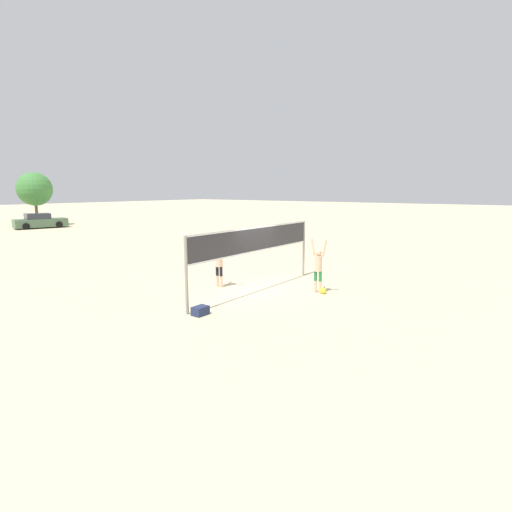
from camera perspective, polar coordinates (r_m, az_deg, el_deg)
ground_plane at (r=15.27m, az=-0.00°, el=-4.99°), size 200.00×200.00×0.00m
volleyball_net at (r=14.92m, az=-0.00°, el=1.70°), size 7.26×0.10×2.45m
player_spiker at (r=14.95m, az=8.87°, el=-1.27°), size 0.28×0.69×2.02m
player_blocker at (r=15.71m, az=-5.32°, el=-0.65°), size 0.28×0.69×2.03m
volleyball at (r=15.03m, az=9.58°, el=-4.91°), size 0.23×0.23×0.23m
gear_bag at (r=12.51m, az=-7.96°, el=-7.74°), size 0.49×0.36×0.27m
parked_car_near at (r=45.16m, az=-28.47°, el=4.36°), size 5.02×2.91×1.47m
tree_left_cluster at (r=48.26m, az=-29.08°, el=8.34°), size 3.48×3.48×5.58m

